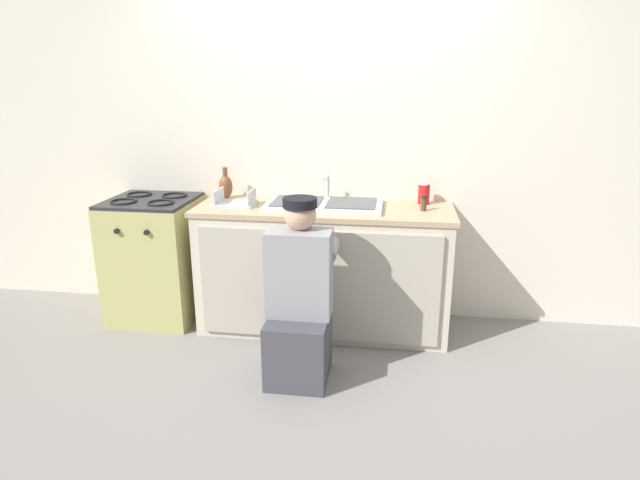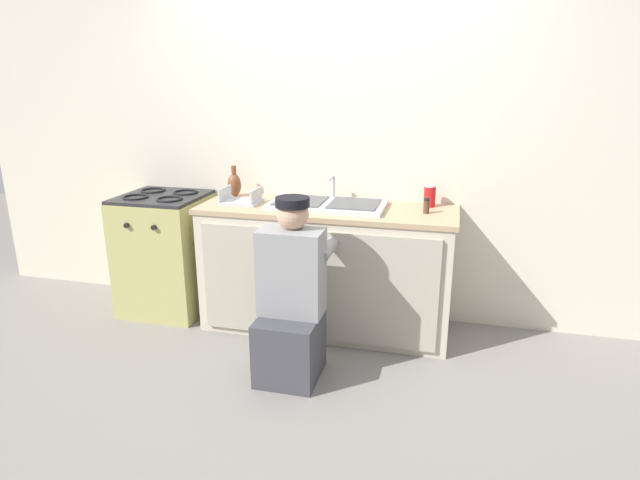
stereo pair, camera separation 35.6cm
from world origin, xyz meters
TOP-DOWN VIEW (x-y plane):
  - ground_plane at (0.00, 0.00)m, footprint 12.00×12.00m
  - back_wall at (0.00, 0.65)m, footprint 6.00×0.10m
  - counter_cabinet at (0.00, 0.29)m, footprint 1.74×0.62m
  - countertop at (0.00, 0.30)m, footprint 1.78×0.62m
  - sink_double_basin at (0.00, 0.30)m, footprint 0.80×0.44m
  - stove_range at (-1.28, 0.30)m, footprint 0.62×0.62m
  - plumber_person at (-0.05, -0.40)m, footprint 0.42×0.61m
  - vase_decorative at (-0.76, 0.47)m, footprint 0.10×0.10m
  - spice_bottle_pepper at (0.68, 0.29)m, footprint 0.04×0.04m
  - dish_rack_tray at (-0.62, 0.26)m, footprint 0.28×0.22m
  - soda_cup_red at (0.68, 0.49)m, footprint 0.08×0.08m

SIDE VIEW (x-z plane):
  - ground_plane at x=0.00m, z-range 0.00..0.00m
  - counter_cabinet at x=0.00m, z-range 0.00..0.87m
  - stove_range at x=-1.28m, z-range 0.00..0.92m
  - plumber_person at x=-0.05m, z-range -0.09..1.01m
  - countertop at x=0.00m, z-range 0.87..0.90m
  - sink_double_basin at x=0.00m, z-range 0.83..1.02m
  - dish_rack_tray at x=-0.62m, z-range 0.87..0.98m
  - spice_bottle_pepper at x=0.68m, z-range 0.90..1.00m
  - soda_cup_red at x=0.68m, z-range 0.90..1.05m
  - vase_decorative at x=-0.76m, z-range 0.88..1.11m
  - back_wall at x=0.00m, z-range 0.00..2.50m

